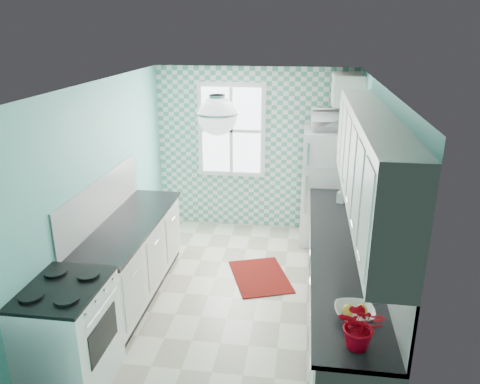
# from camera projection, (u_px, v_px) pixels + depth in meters

# --- Properties ---
(floor) EXTENTS (3.00, 4.40, 0.02)m
(floor) POSITION_uv_depth(u_px,v_px,m) (233.00, 298.00, 5.57)
(floor) COLOR silver
(floor) RESTS_ON ground
(ceiling) EXTENTS (3.00, 4.40, 0.02)m
(ceiling) POSITION_uv_depth(u_px,v_px,m) (232.00, 83.00, 4.73)
(ceiling) COLOR white
(ceiling) RESTS_ON wall_back
(wall_back) EXTENTS (3.00, 0.02, 2.50)m
(wall_back) POSITION_uv_depth(u_px,v_px,m) (254.00, 150.00, 7.21)
(wall_back) COLOR #6BC6BA
(wall_back) RESTS_ON floor
(wall_front) EXTENTS (3.00, 0.02, 2.50)m
(wall_front) POSITION_uv_depth(u_px,v_px,m) (181.00, 316.00, 3.09)
(wall_front) COLOR #6BC6BA
(wall_front) RESTS_ON floor
(wall_left) EXTENTS (0.02, 4.40, 2.50)m
(wall_left) POSITION_uv_depth(u_px,v_px,m) (102.00, 193.00, 5.35)
(wall_left) COLOR #6BC6BA
(wall_left) RESTS_ON floor
(wall_right) EXTENTS (0.02, 4.40, 2.50)m
(wall_right) POSITION_uv_depth(u_px,v_px,m) (373.00, 206.00, 4.95)
(wall_right) COLOR #6BC6BA
(wall_right) RESTS_ON floor
(accent_wall) EXTENTS (3.00, 0.01, 2.50)m
(accent_wall) POSITION_uv_depth(u_px,v_px,m) (254.00, 150.00, 7.19)
(accent_wall) COLOR #53A18C
(accent_wall) RESTS_ON wall_back
(window) EXTENTS (1.04, 0.05, 1.44)m
(window) POSITION_uv_depth(u_px,v_px,m) (231.00, 130.00, 7.11)
(window) COLOR white
(window) RESTS_ON wall_back
(backsplash_right) EXTENTS (0.02, 3.60, 0.51)m
(backsplash_right) POSITION_uv_depth(u_px,v_px,m) (375.00, 226.00, 4.60)
(backsplash_right) COLOR white
(backsplash_right) RESTS_ON wall_right
(backsplash_left) EXTENTS (0.02, 2.15, 0.51)m
(backsplash_left) POSITION_uv_depth(u_px,v_px,m) (102.00, 200.00, 5.29)
(backsplash_left) COLOR white
(backsplash_left) RESTS_ON wall_left
(upper_cabinets_right) EXTENTS (0.33, 3.20, 0.90)m
(upper_cabinets_right) POSITION_uv_depth(u_px,v_px,m) (368.00, 162.00, 4.20)
(upper_cabinets_right) COLOR silver
(upper_cabinets_right) RESTS_ON wall_right
(upper_cabinet_fridge) EXTENTS (0.40, 0.74, 0.40)m
(upper_cabinet_fridge) POSITION_uv_depth(u_px,v_px,m) (347.00, 88.00, 6.35)
(upper_cabinet_fridge) COLOR silver
(upper_cabinet_fridge) RESTS_ON wall_right
(ceiling_light) EXTENTS (0.34, 0.34, 0.35)m
(ceiling_light) POSITION_uv_depth(u_px,v_px,m) (217.00, 115.00, 4.04)
(ceiling_light) COLOR silver
(ceiling_light) RESTS_ON ceiling
(base_cabinets_right) EXTENTS (0.60, 3.60, 0.90)m
(base_cabinets_right) POSITION_uv_depth(u_px,v_px,m) (340.00, 290.00, 4.89)
(base_cabinets_right) COLOR white
(base_cabinets_right) RESTS_ON floor
(countertop_right) EXTENTS (0.63, 3.60, 0.04)m
(countertop_right) POSITION_uv_depth(u_px,v_px,m) (342.00, 249.00, 4.73)
(countertop_right) COLOR black
(countertop_right) RESTS_ON base_cabinets_right
(base_cabinets_left) EXTENTS (0.60, 2.15, 0.90)m
(base_cabinets_left) POSITION_uv_depth(u_px,v_px,m) (131.00, 260.00, 5.51)
(base_cabinets_left) COLOR white
(base_cabinets_left) RESTS_ON floor
(countertop_left) EXTENTS (0.63, 2.15, 0.04)m
(countertop_left) POSITION_uv_depth(u_px,v_px,m) (129.00, 224.00, 5.35)
(countertop_left) COLOR black
(countertop_left) RESTS_ON base_cabinets_left
(fridge) EXTENTS (0.73, 0.73, 1.68)m
(fridge) POSITION_uv_depth(u_px,v_px,m) (327.00, 187.00, 6.80)
(fridge) COLOR silver
(fridge) RESTS_ON floor
(stove) EXTENTS (0.66, 0.82, 0.99)m
(stove) POSITION_uv_depth(u_px,v_px,m) (68.00, 336.00, 4.06)
(stove) COLOR silver
(stove) RESTS_ON floor
(sink) EXTENTS (0.54, 0.45, 0.53)m
(sink) POSITION_uv_depth(u_px,v_px,m) (338.00, 209.00, 5.75)
(sink) COLOR silver
(sink) RESTS_ON countertop_right
(rug) EXTENTS (0.94, 1.11, 0.02)m
(rug) POSITION_uv_depth(u_px,v_px,m) (260.00, 277.00, 6.02)
(rug) COLOR #630005
(rug) RESTS_ON floor
(dish_towel) EXTENTS (0.09, 0.22, 0.34)m
(dish_towel) POSITION_uv_depth(u_px,v_px,m) (310.00, 261.00, 5.42)
(dish_towel) COLOR teal
(dish_towel) RESTS_ON base_cabinets_right
(fruit_bowl) EXTENTS (0.33, 0.33, 0.08)m
(fruit_bowl) POSITION_uv_depth(u_px,v_px,m) (355.00, 312.00, 3.59)
(fruit_bowl) COLOR white
(fruit_bowl) RESTS_ON countertop_right
(potted_plant) EXTENTS (0.35, 0.31, 0.35)m
(potted_plant) POSITION_uv_depth(u_px,v_px,m) (361.00, 325.00, 3.21)
(potted_plant) COLOR #B31F3E
(potted_plant) RESTS_ON countertop_right
(soap_bottle) EXTENTS (0.12, 0.12, 0.20)m
(soap_bottle) POSITION_uv_depth(u_px,v_px,m) (341.00, 195.00, 5.89)
(soap_bottle) COLOR #AAC5CE
(soap_bottle) RESTS_ON countertop_right
(microwave) EXTENTS (0.55, 0.39, 0.29)m
(microwave) POSITION_uv_depth(u_px,v_px,m) (331.00, 120.00, 6.47)
(microwave) COLOR silver
(microwave) RESTS_ON fridge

